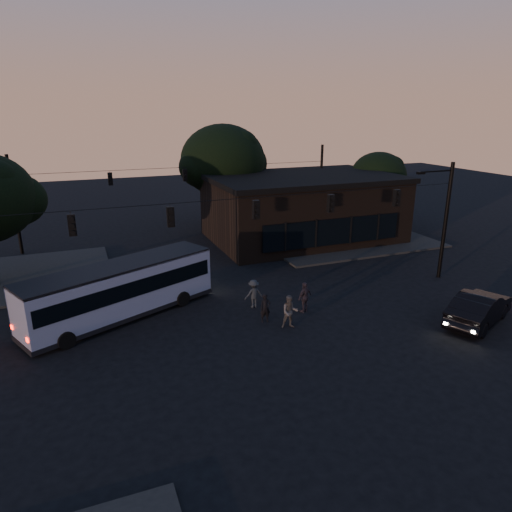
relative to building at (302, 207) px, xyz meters
name	(u,v)px	position (x,y,z in m)	size (l,w,h in m)	color
ground	(287,338)	(-9.00, -15.97, -2.71)	(120.00, 120.00, 0.00)	black
sidewalk_far_right	(344,240)	(3.00, -1.97, -2.63)	(14.00, 10.00, 0.15)	black
building	(302,207)	(0.00, 0.00, 0.00)	(15.40, 10.41, 5.40)	black
tree_behind	(223,161)	(-5.00, 6.03, 3.48)	(7.60, 7.60, 9.43)	black
tree_right	(378,176)	(9.00, 2.03, 1.93)	(5.20, 5.20, 6.86)	black
signal_rig_near	(256,230)	(-9.00, -11.97, 1.74)	(26.24, 0.30, 7.50)	black
signal_rig_far	(186,189)	(-9.00, 4.03, 1.50)	(26.24, 0.30, 7.50)	black
bus	(121,288)	(-16.05, -10.51, -1.06)	(10.47, 6.54, 2.93)	#8085A4
car	(479,308)	(0.91, -18.08, -1.87)	(1.77, 5.08, 1.67)	black
pedestrian_a	(265,308)	(-9.23, -13.86, -1.94)	(0.56, 0.37, 1.53)	black
pedestrian_b	(290,312)	(-8.36, -14.96, -1.84)	(0.84, 0.66, 1.73)	#423F3C
pedestrian_c	(305,297)	(-6.78, -13.54, -1.85)	(1.01, 0.42, 1.72)	#272027
pedestrian_d	(254,294)	(-9.13, -11.94, -1.90)	(1.04, 0.60, 1.62)	black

